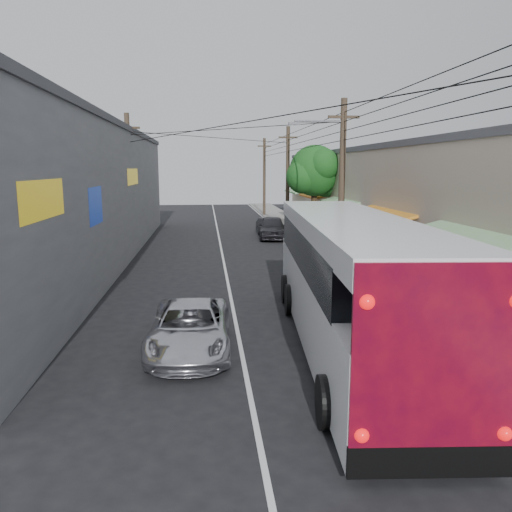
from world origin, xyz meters
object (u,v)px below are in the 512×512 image
at_px(coach_bus, 348,280).
at_px(jeepney, 190,328).
at_px(pedestrian_near, 333,251).
at_px(parked_car_mid, 272,227).
at_px(parked_car_far, 271,227).
at_px(pedestrian_far, 408,266).
at_px(parked_suv, 327,261).

distance_m(coach_bus, jeepney, 4.58).
height_order(jeepney, pedestrian_near, pedestrian_near).
bearing_deg(coach_bus, parked_car_mid, 92.23).
bearing_deg(parked_car_far, jeepney, -108.54).
height_order(coach_bus, pedestrian_far, coach_bus).
height_order(parked_car_mid, parked_car_far, parked_car_mid).
distance_m(parked_suv, pedestrian_far, 3.70).
distance_m(jeepney, parked_car_mid, 22.49).
xyz_separation_m(parked_car_mid, pedestrian_far, (3.80, -15.16, 0.09)).
distance_m(coach_bus, pedestrian_near, 11.20).
relative_size(jeepney, parked_suv, 0.90).
bearing_deg(parked_suv, pedestrian_near, 72.00).
bearing_deg(jeepney, parked_car_far, 78.87).
bearing_deg(pedestrian_far, coach_bus, 72.00).
distance_m(jeepney, pedestrian_far, 11.23).
relative_size(coach_bus, parked_car_far, 3.17).
relative_size(coach_bus, jeepney, 2.76).
xyz_separation_m(parked_suv, parked_car_far, (-0.80, 14.00, -0.08)).
distance_m(coach_bus, pedestrian_far, 8.22).
bearing_deg(parked_suv, parked_car_mid, 97.29).
height_order(parked_car_mid, pedestrian_near, pedestrian_near).
bearing_deg(parked_car_mid, coach_bus, -86.84).
relative_size(pedestrian_near, pedestrian_far, 0.98).
height_order(parked_suv, parked_car_far, parked_suv).
bearing_deg(jeepney, pedestrian_far, 38.42).
xyz_separation_m(coach_bus, parked_car_mid, (0.79, 21.89, -1.11)).
bearing_deg(pedestrian_near, parked_car_far, -68.28).
relative_size(parked_suv, parked_car_far, 1.28).
xyz_separation_m(parked_suv, pedestrian_far, (3.00, -2.16, 0.13)).
height_order(parked_suv, pedestrian_far, pedestrian_far).
xyz_separation_m(jeepney, parked_car_mid, (5.20, 21.88, 0.15)).
distance_m(jeepney, pedestrian_near, 12.83).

